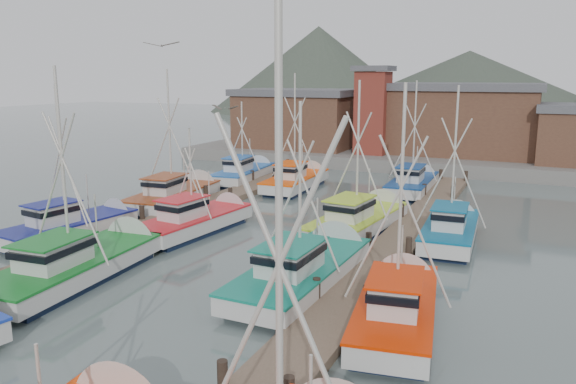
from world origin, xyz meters
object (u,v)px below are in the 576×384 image
at_px(lookout_tower, 373,110).
at_px(boat_4, 83,263).
at_px(boat_12, 298,180).
at_px(boat_8, 200,220).

height_order(lookout_tower, boat_4, lookout_tower).
bearing_deg(boat_4, lookout_tower, 81.55).
height_order(boat_4, boat_12, boat_4).
bearing_deg(boat_8, boat_12, 95.56).
bearing_deg(lookout_tower, boat_12, -98.35).
bearing_deg(boat_4, boat_12, 84.14).
xyz_separation_m(boat_8, boat_12, (0.09, 13.93, 0.01)).
xyz_separation_m(lookout_tower, boat_12, (-2.02, -13.77, -4.87)).
distance_m(boat_4, boat_12, 22.48).
relative_size(boat_8, boat_12, 0.89).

